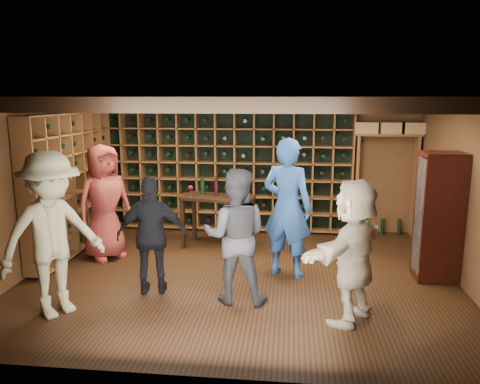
# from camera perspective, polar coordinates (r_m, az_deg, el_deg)

# --- Properties ---
(ground) EXTENTS (6.00, 6.00, 0.00)m
(ground) POSITION_cam_1_polar(r_m,az_deg,el_deg) (6.78, 0.01, -10.14)
(ground) COLOR black
(ground) RESTS_ON ground
(room_shell) EXTENTS (6.00, 6.00, 6.00)m
(room_shell) POSITION_cam_1_polar(r_m,az_deg,el_deg) (6.36, 0.07, 10.76)
(room_shell) COLOR #4E301A
(room_shell) RESTS_ON ground
(wine_rack_back) EXTENTS (4.65, 0.30, 2.20)m
(wine_rack_back) POSITION_cam_1_polar(r_m,az_deg,el_deg) (8.79, -1.74, 2.61)
(wine_rack_back) COLOR brown
(wine_rack_back) RESTS_ON ground
(wine_rack_left) EXTENTS (0.30, 2.65, 2.20)m
(wine_rack_left) POSITION_cam_1_polar(r_m,az_deg,el_deg) (8.03, -19.81, 1.11)
(wine_rack_left) COLOR brown
(wine_rack_left) RESTS_ON ground
(crate_shelf) EXTENTS (1.20, 0.32, 2.07)m
(crate_shelf) POSITION_cam_1_polar(r_m,az_deg,el_deg) (8.81, 17.56, 4.86)
(crate_shelf) COLOR brown
(crate_shelf) RESTS_ON ground
(display_cabinet) EXTENTS (0.55, 0.50, 1.75)m
(display_cabinet) POSITION_cam_1_polar(r_m,az_deg,el_deg) (6.98, 22.99, -3.08)
(display_cabinet) COLOR black
(display_cabinet) RESTS_ON ground
(man_blue_shirt) EXTENTS (0.84, 0.70, 1.96)m
(man_blue_shirt) POSITION_cam_1_polar(r_m,az_deg,el_deg) (6.58, 5.77, -1.92)
(man_blue_shirt) COLOR navy
(man_blue_shirt) RESTS_ON ground
(man_grey_suit) EXTENTS (0.82, 0.64, 1.67)m
(man_grey_suit) POSITION_cam_1_polar(r_m,az_deg,el_deg) (5.73, -0.54, -5.40)
(man_grey_suit) COLOR #222227
(man_grey_suit) RESTS_ON ground
(guest_red_floral) EXTENTS (1.01, 1.04, 1.80)m
(guest_red_floral) POSITION_cam_1_polar(r_m,az_deg,el_deg) (7.56, -16.19, -1.20)
(guest_red_floral) COLOR maroon
(guest_red_floral) RESTS_ON ground
(guest_woman_black) EXTENTS (0.95, 0.54, 1.54)m
(guest_woman_black) POSITION_cam_1_polar(r_m,az_deg,el_deg) (6.09, -10.64, -5.23)
(guest_woman_black) COLOR black
(guest_woman_black) RESTS_ON ground
(guest_khaki) EXTENTS (1.30, 1.42, 1.92)m
(guest_khaki) POSITION_cam_1_polar(r_m,az_deg,el_deg) (5.76, -21.92, -4.88)
(guest_khaki) COLOR #827B59
(guest_khaki) RESTS_ON ground
(guest_beige) EXTENTS (1.25, 1.53, 1.64)m
(guest_beige) POSITION_cam_1_polar(r_m,az_deg,el_deg) (5.38, 13.65, -7.02)
(guest_beige) COLOR tan
(guest_beige) RESTS_ON ground
(tasting_table) EXTENTS (1.26, 0.80, 1.16)m
(tasting_table) POSITION_cam_1_polar(r_m,az_deg,el_deg) (7.82, -2.74, -1.27)
(tasting_table) COLOR black
(tasting_table) RESTS_ON ground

